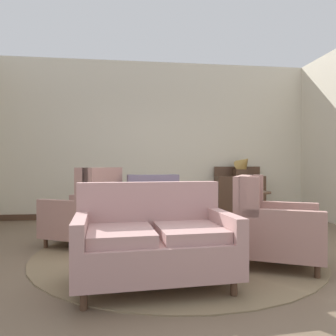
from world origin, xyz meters
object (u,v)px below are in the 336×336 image
Objects in this scene: coffee_table at (169,225)px; porcelain_vase at (165,208)px; armchair_near_sideboard at (271,227)px; sideboard at (240,194)px; side_table at (256,209)px; armchair_foreground_right at (87,213)px; gramophone at (243,165)px; settee at (154,241)px; armchair_far_left at (151,210)px.

coffee_table is 2.89× the size of porcelain_vase.
sideboard is (0.76, 3.13, 0.08)m from armchair_near_sideboard.
armchair_near_sideboard is at bearing -21.37° from porcelain_vase.
sideboard reaches higher than side_table.
armchair_foreground_right is at bearing 146.66° from porcelain_vase.
side_table is at bearing 10.41° from armchair_near_sideboard.
side_table is at bearing 124.89° from armchair_foreground_right.
armchair_near_sideboard is 3.22m from sideboard.
armchair_foreground_right is 3.59m from gramophone.
porcelain_vase is 0.94m from settee.
settee is at bearing 135.23° from armchair_near_sideboard.
coffee_table is 0.95× the size of armchair_far_left.
armchair_near_sideboard reaches higher than coffee_table.
coffee_table is 1.24m from armchair_foreground_right.
sideboard is at bearing 55.33° from coffee_table.
settee is 1.53× the size of armchair_far_left.
sideboard is 0.62m from gramophone.
settee is 4.16m from gramophone.
settee is 4.15m from sideboard.
side_table is (1.76, 1.89, 0.02)m from settee.
armchair_near_sideboard is 1.49m from side_table.
coffee_table is 1.18m from armchair_near_sideboard.
gramophone is at bearing -146.94° from armchair_far_left.
porcelain_vase is 1.21m from armchair_foreground_right.
armchair_far_left is 1.65m from side_table.
side_table is 1.73m from sideboard.
settee is 1.42m from armchair_near_sideboard.
armchair_far_left is 2.66m from gramophone.
armchair_near_sideboard is 1.93m from armchair_far_left.
armchair_foreground_right is (-1.00, 0.66, -0.14)m from porcelain_vase.
coffee_table is at bearing 86.00° from armchair_foreground_right.
armchair_far_left is 1.39× the size of side_table.
coffee_table is 1.04m from armchair_far_left.
gramophone is at bearing 53.20° from porcelain_vase.
coffee_table is at bearing 93.72° from armchair_near_sideboard.
gramophone is (1.94, 2.60, 0.53)m from porcelain_vase.
coffee_table is 0.95m from settee.
gramophone reaches higher than coffee_table.
armchair_foreground_right is 2.57m from side_table.
armchair_foreground_right is at bearing 148.51° from coffee_table.
coffee_table is 0.22m from porcelain_vase.
armchair_near_sideboard is at bearing -106.23° from side_table.
porcelain_vase is at bearing -125.25° from sideboard.
armchair_foreground_right is 2.22× the size of gramophone.
coffee_table is at bearing -126.24° from gramophone.
settee is 1.33× the size of armchair_foreground_right.
porcelain_vase is 3.29m from sideboard.
armchair_foreground_right is at bearing -172.59° from side_table.
armchair_foreground_right reaches higher than porcelain_vase.
settee is at bearing -121.64° from gramophone.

